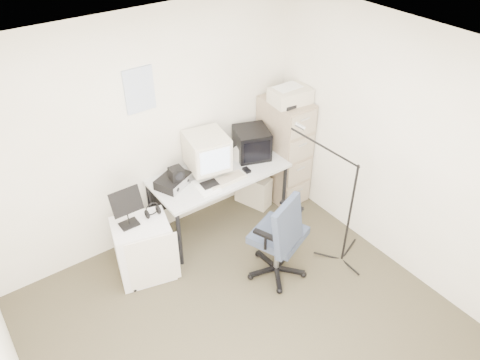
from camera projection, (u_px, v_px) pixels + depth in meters
floor at (252, 334)px, 4.27m from camera, size 3.60×3.60×0.01m
ceiling at (258, 77)px, 2.81m from camera, size 3.60×3.60×0.01m
wall_back at (147, 135)px, 4.72m from camera, size 3.60×0.02×2.50m
wall_left at (5, 356)px, 2.68m from camera, size 0.02×3.60×2.50m
wall_right at (407, 157)px, 4.39m from camera, size 0.02×3.60×2.50m
wall_calendar at (139, 90)px, 4.41m from camera, size 0.30×0.02×0.44m
filing_cabinet at (284, 150)px, 5.61m from camera, size 0.40×0.60×1.30m
printer at (290, 96)px, 5.15m from camera, size 0.47×0.34×0.17m
desk at (220, 199)px, 5.31m from camera, size 1.50×0.70×0.73m
crt_monitor at (207, 154)px, 4.97m from camera, size 0.48×0.50×0.45m
crt_tv at (252, 143)px, 5.28m from camera, size 0.47×0.49×0.33m
desk_speaker at (238, 154)px, 5.25m from camera, size 0.11×0.11×0.16m
keyboard at (227, 180)px, 4.95m from camera, size 0.44×0.16×0.02m
mouse at (247, 170)px, 5.10m from camera, size 0.07×0.10×0.03m
radio_receiver at (173, 181)px, 4.88m from camera, size 0.43×0.38×0.10m
radio_speaker at (176, 173)px, 4.78m from camera, size 0.14×0.13×0.13m
papers at (206, 187)px, 4.86m from camera, size 0.24×0.31×0.02m
pc_tower at (253, 190)px, 5.72m from camera, size 0.32×0.47×0.40m
office_chair at (278, 233)px, 4.58m from camera, size 0.80×0.80×1.07m
side_cart at (144, 249)px, 4.69m from camera, size 0.62×0.55×0.66m
music_stand at (126, 207)px, 4.37m from camera, size 0.33×0.26×0.43m
headphones at (153, 211)px, 4.58m from camera, size 0.16×0.16×0.03m
mic_stand at (352, 201)px, 4.58m from camera, size 0.03×0.03×1.59m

